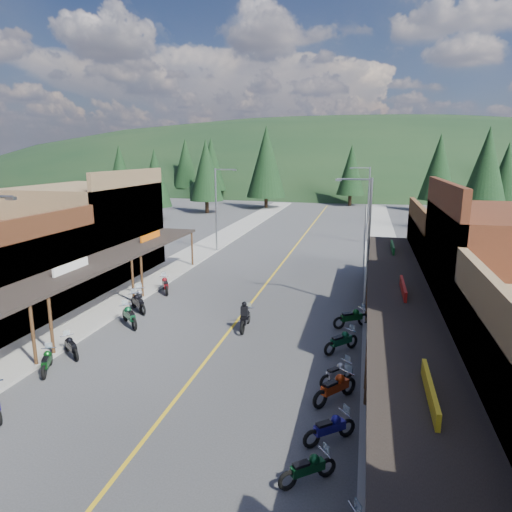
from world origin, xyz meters
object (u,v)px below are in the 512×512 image
Objects in this scene: shop_east_3 at (474,263)px; bike_east_4 at (308,467)px; bike_west_6 at (47,361)px; rider_on_bike at (245,318)px; bike_west_7 at (71,346)px; bike_east_9 at (352,317)px; pine_10 at (206,170)px; pine_4 at (439,167)px; pine_9 at (506,177)px; streetlight_1 at (217,206)px; pedestrian_east_b at (383,271)px; bike_east_7 at (337,372)px; bike_west_10 at (140,298)px; bike_west_9 at (138,302)px; pine_11 at (486,173)px; shop_west_3 at (90,231)px; pine_1 at (211,164)px; pine_2 at (266,162)px; pine_3 at (351,170)px; pine_0 at (120,169)px; pine_7 at (186,163)px; pine_8 at (155,178)px; streetlight_2 at (366,238)px; streetlight_3 at (367,201)px; bike_east_6 at (335,386)px; bike_east_8 at (341,340)px; bike_west_8 at (129,315)px; bike_east_5 at (330,427)px; bike_west_11 at (165,284)px; pedestrian_east_a at (397,355)px.

shop_east_3 reaches higher than bike_east_4.
rider_on_bike is (7.16, 6.86, 0.12)m from bike_west_6.
bike_west_7 is 0.87× the size of bike_east_9.
pine_10 is 6.12× the size of bike_west_6.
pine_4 reaches higher than bike_west_6.
bike_west_7 is at bearing -122.79° from pine_9.
streetlight_1 is 22.13m from bike_east_9.
pedestrian_east_b is (14.72, 17.61, 0.47)m from bike_west_6.
shop_east_3 is at bearing 97.88° from bike_east_9.
shop_east_3 is 5.87× the size of bike_east_7.
bike_west_10 reaches higher than bike_east_9.
bike_west_7 is 0.88× the size of bike_west_9.
rider_on_bike is at bearing -118.89° from pine_11.
pine_1 is at bearing 99.87° from shop_west_3.
pine_2 is 1.27× the size of pine_3.
pine_7 reaches higher than pine_0.
pine_8 reaches higher than bike_west_9.
streetlight_2 is 4.32× the size of bike_east_4.
streetlight_3 is 4.24× the size of bike_west_7.
pine_0 is at bearing 72.36° from bike_west_9.
bike_east_6 is at bearing -110.43° from pine_9.
pine_9 is (10.25, 33.70, 3.85)m from shop_east_3.
bike_east_8 is at bearing -61.57° from bike_west_9.
bike_west_7 is at bearing -146.13° from bike_west_8.
bike_east_7 is (-0.02, 4.04, -0.03)m from bike_east_5.
streetlight_3 is 4.05× the size of bike_east_5.
bike_west_11 is 0.96× the size of bike_east_6.
shop_east_3 is at bearing 9.63° from bike_west_6.
shop_west_3 is 27.94m from streetlight_3.
pedestrian_east_a is (2.39, 5.12, 0.52)m from bike_east_5.
pine_7 is at bearing 130.26° from streetlight_3.
bike_east_4 is at bearing -94.93° from streetlight_2.
pine_0 is 5.57× the size of bike_east_5.
pine_9 is (6.00, -15.00, -0.86)m from pine_4.
bike_east_6 is at bearing -79.73° from bike_west_9.
bike_west_8 is at bearing -121.81° from bike_west_9.
pine_4 and pine_7 have the same top height.
bike_east_5 is (-17.96, -50.84, -5.82)m from pine_9.
bike_east_7 is (24.02, -51.80, -6.25)m from pine_10.
shop_east_3 is 13.22m from pedestrian_east_a.
streetlight_3 is at bearing 139.15° from bike_east_5.
bike_east_6 is (-11.97, -63.23, -6.60)m from pine_4.
bike_west_9 is at bearing -87.69° from streetlight_1.
bike_east_5 is (-11.96, -65.84, -6.67)m from pine_4.
pine_1 is 1.14× the size of pine_3.
pine_4 reaches higher than streetlight_2.
pedestrian_east_a is at bearing -13.21° from bike_east_9.
shop_west_3 is 57.15m from pine_0.
pine_7 is (8.00, 14.00, 0.75)m from pine_0.
bike_east_7 is (28.02, -41.80, -5.45)m from pine_8.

